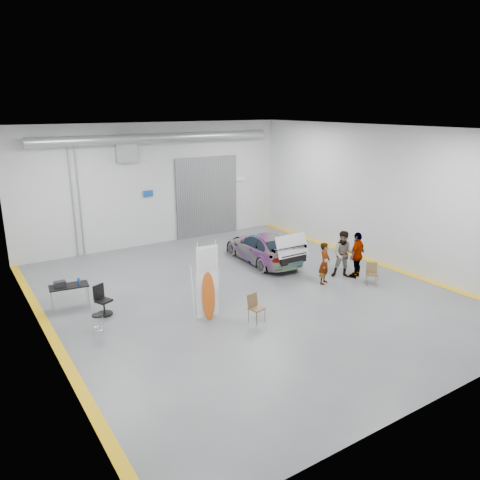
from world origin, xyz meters
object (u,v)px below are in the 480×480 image
person_c (357,255)px  work_table (66,286)px  office_chair (103,302)px  folding_chair_near (256,314)px  person_a (325,263)px  surfboard_display (208,288)px  folding_chair_far (371,278)px  sedan_car (263,247)px  person_b (344,254)px  shop_stool (98,325)px

person_c → work_table: person_c is taller
work_table → office_chair: 1.51m
person_c → folding_chair_near: 5.94m
person_a → surfboard_display: bearing=154.5°
folding_chair_far → surfboard_display: bearing=-148.0°
folding_chair_far → sedan_car: bearing=150.7°
person_a → folding_chair_near: (-4.19, -1.37, -0.55)m
person_c → folding_chair_far: person_c is taller
work_table → folding_chair_near: bearing=-42.5°
sedan_car → surfboard_display: size_ratio=1.69×
person_a → sedan_car: bearing=68.3°
person_a → person_c: 1.60m
sedan_car → folding_chair_far: 5.05m
person_a → office_chair: size_ratio=1.64×
folding_chair_near → work_table: 6.60m
sedan_car → folding_chair_far: bearing=116.3°
person_b → shop_stool: person_b is taller
sedan_car → person_a: (0.47, -3.52, 0.18)m
person_b → surfboard_display: 6.53m
folding_chair_far → office_chair: bearing=-159.0°
folding_chair_near → shop_stool: folding_chair_near is taller
person_a → person_b: 1.15m
shop_stool → office_chair: 1.53m
work_table → person_a: bearing=-18.8°
person_a → folding_chair_far: (1.43, -1.14, -0.56)m
sedan_car → folding_chair_near: 6.16m
shop_stool → office_chair: size_ratio=0.67×
person_c → office_chair: size_ratio=1.86×
person_c → folding_chair_near: bearing=-6.8°
person_b → person_c: (0.46, -0.28, -0.02)m
surfboard_display → sedan_car: bearing=43.7°
person_c → shop_stool: (-10.36, 0.67, -0.61)m
folding_chair_far → shop_stool: bearing=-150.5°
folding_chair_near → person_c: bearing=0.4°
person_b → folding_chair_near: size_ratio=2.11×
person_a → person_b: bearing=-24.2°
person_a → office_chair: (-8.17, 1.90, -0.39)m
folding_chair_near → office_chair: (-3.98, 3.26, 0.16)m
person_c → work_table: (-10.64, 3.26, -0.14)m
sedan_car → office_chair: sedan_car is taller
person_b → office_chair: (-9.31, 1.80, -0.52)m
folding_chair_far → folding_chair_near: bearing=-139.1°
work_table → shop_stool: bearing=-83.8°
person_b → work_table: (-10.18, 2.98, -0.16)m
folding_chair_far → work_table: work_table is taller
surfboard_display → shop_stool: size_ratio=3.89×
person_b → shop_stool: (-9.90, 0.39, -0.63)m
sedan_car → shop_stool: sedan_car is taller
sedan_car → person_a: bearing=101.8°
folding_chair_far → office_chair: office_chair is taller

